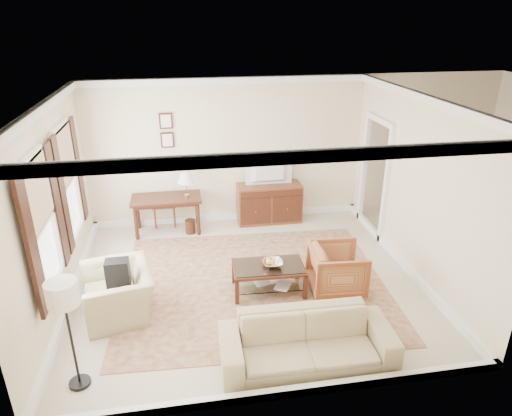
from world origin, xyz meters
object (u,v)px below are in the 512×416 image
object	(u,v)px
tv	(270,164)
striped_armchair	(337,267)
writing_desk	(166,203)
club_armchair	(117,286)
sideboard	(269,203)
coffee_table	(269,271)
sofa	(308,334)

from	to	relation	value
tv	striped_armchair	world-z (taller)	tv
writing_desk	striped_armchair	xyz separation A→B (m)	(2.59, -2.55, -0.21)
tv	striped_armchair	xyz separation A→B (m)	(0.53, -2.68, -0.84)
club_armchair	sideboard	bearing A→B (deg)	123.41
sideboard	coffee_table	world-z (taller)	sideboard
sideboard	striped_armchair	xyz separation A→B (m)	(0.53, -2.70, 0.01)
sideboard	tv	xyz separation A→B (m)	(0.00, -0.02, 0.85)
coffee_table	sofa	distance (m)	1.62
writing_desk	striped_armchair	distance (m)	3.64
coffee_table	club_armchair	bearing A→B (deg)	-175.02
writing_desk	sofa	world-z (taller)	sofa
tv	club_armchair	distance (m)	3.94
striped_armchair	sofa	size ratio (longest dim) A/B	0.39
sideboard	sofa	world-z (taller)	sofa
writing_desk	sideboard	size ratio (longest dim) A/B	1.03
striped_armchair	club_armchair	distance (m)	3.26
coffee_table	striped_armchair	xyz separation A→B (m)	(1.04, -0.15, 0.06)
sideboard	club_armchair	bearing A→B (deg)	-134.80
striped_armchair	sofa	bearing A→B (deg)	153.22
sofa	writing_desk	bearing A→B (deg)	114.39
writing_desk	tv	size ratio (longest dim) A/B	1.48
coffee_table	club_armchair	xyz separation A→B (m)	(-2.22, -0.19, 0.11)
striped_armchair	club_armchair	size ratio (longest dim) A/B	0.77
club_armchair	sofa	bearing A→B (deg)	47.48
writing_desk	striped_armchair	world-z (taller)	striped_armchair
striped_armchair	club_armchair	bearing A→B (deg)	95.03
coffee_table	tv	bearing A→B (deg)	78.57
club_armchair	coffee_table	bearing A→B (deg)	83.20
coffee_table	writing_desk	bearing A→B (deg)	122.79
striped_armchair	club_armchair	xyz separation A→B (m)	(-3.26, -0.05, 0.05)
writing_desk	striped_armchair	bearing A→B (deg)	-44.54
sideboard	coffee_table	distance (m)	2.61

